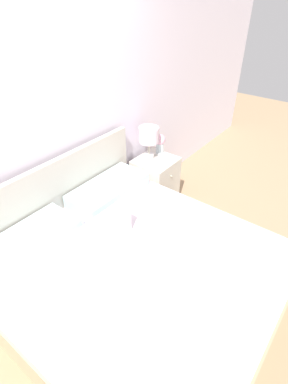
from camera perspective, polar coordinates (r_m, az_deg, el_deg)
The scene contains 7 objects.
ground_plane at distance 3.14m, azimuth -14.88°, elevation -11.16°, with size 12.00×12.00×0.00m, color tan.
wall_back at distance 2.46m, azimuth -20.52°, elevation 11.16°, with size 8.00×0.06×2.60m.
bed at distance 2.46m, azimuth -2.04°, elevation -16.05°, with size 1.85×1.93×1.03m.
nightstand at distance 3.48m, azimuth 2.15°, elevation 1.85°, with size 0.43×0.43×0.60m.
table_lamp at distance 3.21m, azimuth 0.93°, elevation 10.45°, with size 0.21×0.21×0.37m.
flower_vase at distance 3.41m, azimuth 3.08°, elevation 9.40°, with size 0.12×0.12×0.23m.
teacup at distance 3.33m, azimuth 3.23°, elevation 6.63°, with size 0.11×0.11×0.05m.
Camera 1 is at (-1.16, -1.90, 2.22)m, focal length 28.00 mm.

